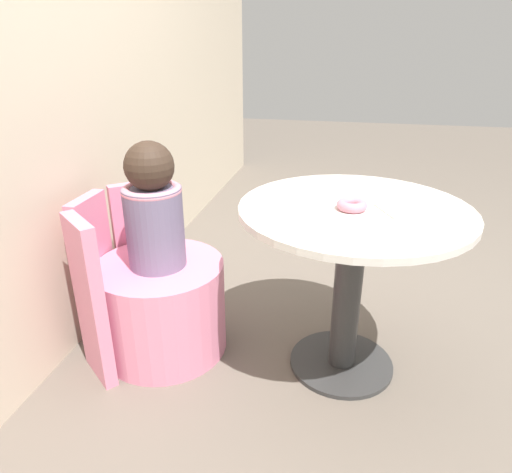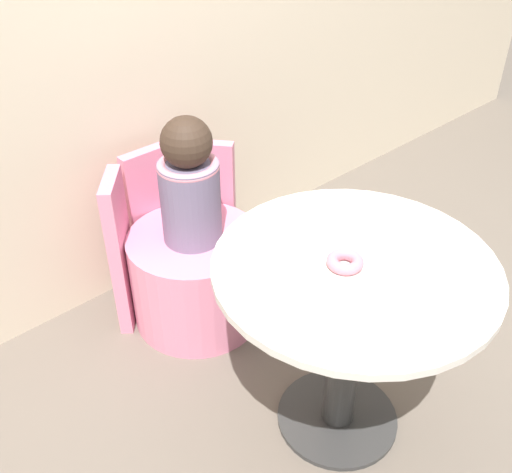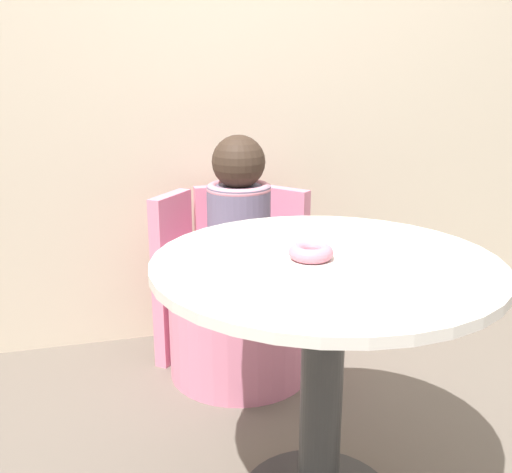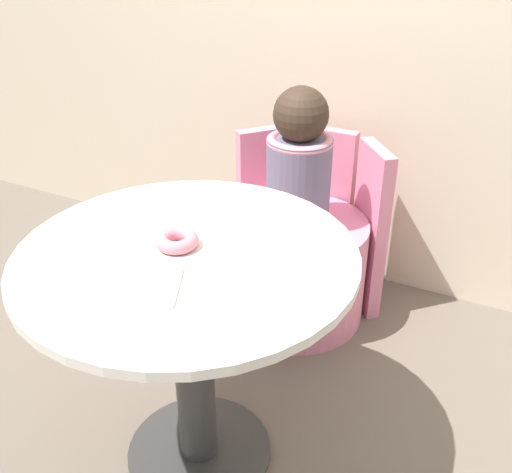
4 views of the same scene
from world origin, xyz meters
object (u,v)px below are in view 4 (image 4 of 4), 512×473
Objects in this scene: tub_chair at (295,269)px; donut at (177,241)px; round_table at (190,313)px; child_figure at (299,162)px.

tub_chair is 0.90m from donut.
tub_chair is (-0.03, 0.76, -0.31)m from round_table.
donut is (-0.00, -0.75, 0.07)m from child_figure.
child_figure is (-0.03, 0.76, 0.12)m from round_table.
child_figure is (0.00, -0.00, 0.44)m from tub_chair.
round_table is 0.82m from tub_chair.
donut reaches higher than round_table.
round_table is at bearing -87.64° from tub_chair.
donut is (-0.03, 0.01, 0.20)m from round_table.
tub_chair is at bearing 92.36° from round_table.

